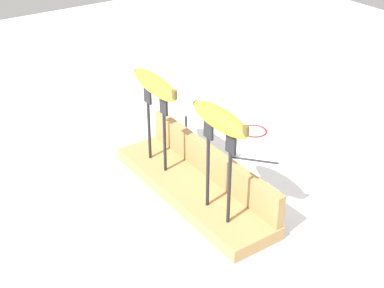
{
  "coord_description": "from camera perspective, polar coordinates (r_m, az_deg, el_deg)",
  "views": [
    {
      "loc": [
        0.81,
        -0.56,
        0.7
      ],
      "look_at": [
        0.0,
        0.0,
        0.13
      ],
      "focal_mm": 51.53,
      "sensor_mm": 36.0,
      "label": 1
    }
  ],
  "objects": [
    {
      "name": "ground_plane",
      "position": [
        1.21,
        0.0,
        -5.31
      ],
      "size": [
        3.0,
        3.0,
        0.0
      ],
      "primitive_type": "plane",
      "color": "silver"
    },
    {
      "name": "wooden_board",
      "position": [
        1.2,
        0.0,
        -4.74
      ],
      "size": [
        0.45,
        0.12,
        0.03
      ],
      "primitive_type": "cube",
      "color": "#A87F4C",
      "rests_on": "ground"
    },
    {
      "name": "board_backstop",
      "position": [
        1.2,
        2.07,
        -1.95
      ],
      "size": [
        0.44,
        0.02,
        0.07
      ],
      "primitive_type": "cube",
      "color": "#A87F4C",
      "rests_on": "wooden_board"
    },
    {
      "name": "fork_stand_left",
      "position": [
        1.21,
        -3.72,
        2.23
      ],
      "size": [
        0.09,
        0.01,
        0.18
      ],
      "color": "black",
      "rests_on": "wooden_board"
    },
    {
      "name": "fork_stand_right",
      "position": [
        1.05,
        2.78,
        -2.12
      ],
      "size": [
        0.09,
        0.01,
        0.19
      ],
      "color": "black",
      "rests_on": "wooden_board"
    },
    {
      "name": "banana_raised_left",
      "position": [
        1.17,
        -3.86,
        6.17
      ],
      "size": [
        0.18,
        0.05,
        0.04
      ],
      "color": "yellow",
      "rests_on": "fork_stand_left"
    },
    {
      "name": "banana_raised_right",
      "position": [
        1.0,
        2.91,
        2.62
      ],
      "size": [
        0.16,
        0.04,
        0.04
      ],
      "color": "gold",
      "rests_on": "fork_stand_right"
    },
    {
      "name": "fork_fallen_near",
      "position": [
        1.42,
        -0.61,
        0.66
      ],
      "size": [
        0.17,
        0.12,
        0.01
      ],
      "color": "black",
      "rests_on": "ground"
    },
    {
      "name": "fork_fallen_far",
      "position": [
        1.35,
        3.9,
        -1.26
      ],
      "size": [
        0.15,
        0.14,
        0.01
      ],
      "color": "black",
      "rests_on": "ground"
    },
    {
      "name": "wire_coil",
      "position": [
        1.47,
        6.43,
        1.41
      ],
      "size": [
        0.07,
        0.07,
        0.01
      ],
      "primitive_type": "torus",
      "color": "red",
      "rests_on": "ground"
    }
  ]
}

